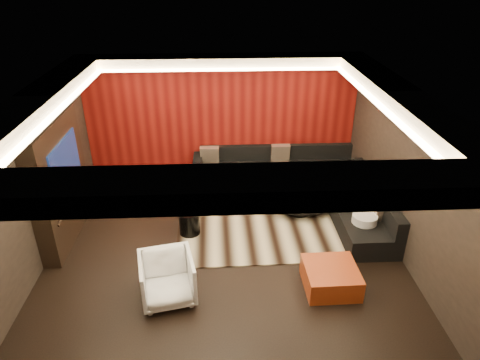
{
  "coord_description": "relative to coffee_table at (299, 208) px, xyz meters",
  "views": [
    {
      "loc": [
        -0.02,
        -6.13,
        4.55
      ],
      "look_at": [
        0.3,
        0.6,
        1.05
      ],
      "focal_mm": 32.0,
      "sensor_mm": 36.0,
      "label": 1
    }
  ],
  "objects": [
    {
      "name": "floor",
      "position": [
        -1.51,
        -1.12,
        -0.13
      ],
      "size": [
        6.0,
        6.0,
        0.02
      ],
      "primitive_type": "cube",
      "color": "black",
      "rests_on": "ground"
    },
    {
      "name": "ceiling",
      "position": [
        -1.51,
        -1.12,
        2.69
      ],
      "size": [
        6.0,
        6.0,
        0.02
      ],
      "primitive_type": "cube",
      "color": "silver",
      "rests_on": "ground"
    },
    {
      "name": "wall_back",
      "position": [
        -1.51,
        1.89,
        1.28
      ],
      "size": [
        6.0,
        0.02,
        2.8
      ],
      "primitive_type": "cube",
      "color": "black",
      "rests_on": "ground"
    },
    {
      "name": "wall_left",
      "position": [
        -4.52,
        -1.12,
        1.28
      ],
      "size": [
        0.02,
        6.0,
        2.8
      ],
      "primitive_type": "cube",
      "color": "black",
      "rests_on": "ground"
    },
    {
      "name": "wall_right",
      "position": [
        1.5,
        -1.12,
        1.28
      ],
      "size": [
        0.02,
        6.0,
        2.8
      ],
      "primitive_type": "cube",
      "color": "black",
      "rests_on": "ground"
    },
    {
      "name": "red_feature_wall",
      "position": [
        -1.51,
        1.85,
        1.28
      ],
      "size": [
        5.98,
        0.05,
        2.78
      ],
      "primitive_type": "cube",
      "color": "#6B0C0A",
      "rests_on": "ground"
    },
    {
      "name": "soffit_back",
      "position": [
        -1.51,
        1.58,
        2.57
      ],
      "size": [
        6.0,
        0.6,
        0.22
      ],
      "primitive_type": "cube",
      "color": "silver",
      "rests_on": "ground"
    },
    {
      "name": "soffit_front",
      "position": [
        -1.51,
        -3.82,
        2.57
      ],
      "size": [
        6.0,
        0.6,
        0.22
      ],
      "primitive_type": "cube",
      "color": "silver",
      "rests_on": "ground"
    },
    {
      "name": "soffit_left",
      "position": [
        -4.21,
        -1.12,
        2.57
      ],
      "size": [
        0.6,
        4.8,
        0.22
      ],
      "primitive_type": "cube",
      "color": "silver",
      "rests_on": "ground"
    },
    {
      "name": "soffit_right",
      "position": [
        1.19,
        -1.12,
        2.57
      ],
      "size": [
        0.6,
        4.8,
        0.22
      ],
      "primitive_type": "cube",
      "color": "silver",
      "rests_on": "ground"
    },
    {
      "name": "cove_back",
      "position": [
        -1.51,
        1.24,
        2.48
      ],
      "size": [
        4.8,
        0.08,
        0.04
      ],
      "primitive_type": "cube",
      "color": "#FFD899",
      "rests_on": "ground"
    },
    {
      "name": "cove_front",
      "position": [
        -1.51,
        -3.48,
        2.48
      ],
      "size": [
        4.8,
        0.08,
        0.04
      ],
      "primitive_type": "cube",
      "color": "#FFD899",
      "rests_on": "ground"
    },
    {
      "name": "cove_left",
      "position": [
        -3.87,
        -1.12,
        2.48
      ],
      "size": [
        0.08,
        4.8,
        0.04
      ],
      "primitive_type": "cube",
      "color": "#FFD899",
      "rests_on": "ground"
    },
    {
      "name": "cove_right",
      "position": [
        0.85,
        -1.12,
        2.48
      ],
      "size": [
        0.08,
        4.8,
        0.04
      ],
      "primitive_type": "cube",
      "color": "#FFD899",
      "rests_on": "ground"
    },
    {
      "name": "tv_surround",
      "position": [
        -4.36,
        -0.52,
        0.98
      ],
      "size": [
        0.3,
        2.0,
        2.2
      ],
      "primitive_type": "cube",
      "color": "black",
      "rests_on": "ground"
    },
    {
      "name": "tv_screen",
      "position": [
        -4.2,
        -0.52,
        1.33
      ],
      "size": [
        0.04,
        1.3,
        0.8
      ],
      "primitive_type": "cube",
      "color": "black",
      "rests_on": "ground"
    },
    {
      "name": "tv_shelf",
      "position": [
        -4.2,
        -0.52,
        0.58
      ],
      "size": [
        0.04,
        1.6,
        0.04
      ],
      "primitive_type": "cube",
      "color": "black",
      "rests_on": "ground"
    },
    {
      "name": "rug",
      "position": [
        -0.39,
        -0.11,
        -0.11
      ],
      "size": [
        4.06,
        3.08,
        0.02
      ],
      "primitive_type": "cube",
      "rotation": [
        0.0,
        0.0,
        0.02
      ],
      "color": "#C8B992",
      "rests_on": "floor"
    },
    {
      "name": "coffee_table",
      "position": [
        0.0,
        0.0,
        0.0
      ],
      "size": [
        1.35,
        1.35,
        0.2
      ],
      "primitive_type": "cylinder",
      "rotation": [
        0.0,
        0.0,
        -0.12
      ],
      "color": "black",
      "rests_on": "rug"
    },
    {
      "name": "drum_stool",
      "position": [
        -2.14,
        -0.62,
        0.12
      ],
      "size": [
        0.42,
        0.42,
        0.45
      ],
      "primitive_type": "cylinder",
      "rotation": [
        0.0,
        0.0,
        -0.11
      ],
      "color": "black",
      "rests_on": "rug"
    },
    {
      "name": "striped_pouf",
      "position": [
        -2.14,
        1.03,
        0.08
      ],
      "size": [
        0.8,
        0.8,
        0.37
      ],
      "primitive_type": "ellipsoid",
      "rotation": [
        0.0,
        0.0,
        -0.22
      ],
      "color": "#C3B797",
      "rests_on": "rug"
    },
    {
      "name": "white_side_table",
      "position": [
        0.97,
        -1.01,
        0.15
      ],
      "size": [
        0.45,
        0.45,
        0.55
      ],
      "primitive_type": "cylinder",
      "rotation": [
        0.0,
        0.0,
        -0.02
      ],
      "color": "silver",
      "rests_on": "floor"
    },
    {
      "name": "orange_ottoman",
      "position": [
        0.11,
        -2.17,
        0.06
      ],
      "size": [
        0.82,
        0.82,
        0.36
      ],
      "primitive_type": "cube",
      "rotation": [
        0.0,
        0.0,
        0.02
      ],
      "color": "#8D4012",
      "rests_on": "floor"
    },
    {
      "name": "armchair",
      "position": [
        -2.37,
        -2.3,
        0.24
      ],
      "size": [
        0.92,
        0.94,
        0.72
      ],
      "primitive_type": "imported",
      "rotation": [
        0.0,
        0.0,
        0.21
      ],
      "color": "white",
      "rests_on": "floor"
    },
    {
      "name": "sectional_sofa",
      "position": [
        0.23,
        0.74,
        0.14
      ],
      "size": [
        3.65,
        3.5,
        0.75
      ],
      "color": "black",
      "rests_on": "floor"
    },
    {
      "name": "throw_pillows",
      "position": [
        0.08,
        0.64,
        0.5
      ],
      "size": [
        3.29,
        2.76,
        0.5
      ],
      "color": "tan",
      "rests_on": "sectional_sofa"
    }
  ]
}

